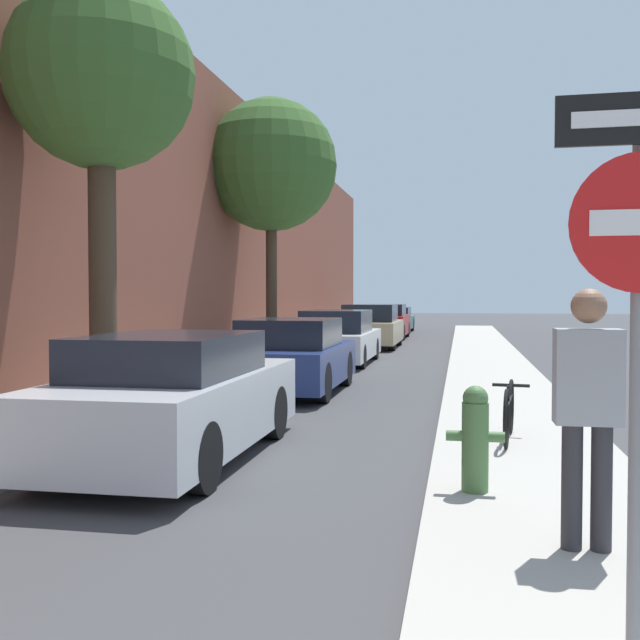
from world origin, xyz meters
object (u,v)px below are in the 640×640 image
(parked_car_white, at_px, (338,338))
(pedestrian, at_px, (588,402))
(street_tree_near, at_px, (101,81))
(bicycle, at_px, (509,411))
(parked_car_red, at_px, (385,322))
(parked_car_silver, at_px, (175,399))
(parked_car_navy, at_px, (292,357))
(street_tree_far, at_px, (271,166))
(fire_hydrant, at_px, (475,437))
(traffic_sign_post, at_px, (640,294))
(parked_car_champagne, at_px, (371,327))
(parked_car_teal, at_px, (394,320))

(parked_car_white, height_order, pedestrian, pedestrian)
(street_tree_near, height_order, bicycle, street_tree_near)
(parked_car_red, xyz_separation_m, street_tree_near, (-1.68, -21.60, 4.00))
(bicycle, bearing_deg, parked_car_silver, -155.37)
(parked_car_navy, distance_m, street_tree_near, 5.89)
(parked_car_red, distance_m, street_tree_far, 12.91)
(parked_car_silver, height_order, parked_car_white, parked_car_white)
(parked_car_silver, height_order, fire_hydrant, parked_car_silver)
(parked_car_red, relative_size, traffic_sign_post, 1.69)
(parked_car_white, bearing_deg, parked_car_champagne, 88.53)
(parked_car_white, xyz_separation_m, pedestrian, (4.02, -14.15, 0.44))
(street_tree_near, relative_size, street_tree_far, 0.86)
(parked_car_champagne, xyz_separation_m, traffic_sign_post, (3.80, -21.87, 1.09))
(parked_car_silver, relative_size, parked_car_navy, 1.08)
(parked_car_teal, distance_m, bicycle, 27.67)
(parked_car_silver, xyz_separation_m, bicycle, (3.62, 1.18, -0.21))
(parked_car_teal, bearing_deg, street_tree_near, -93.39)
(bicycle, bearing_deg, parked_car_navy, 135.56)
(parked_car_champagne, height_order, pedestrian, pedestrian)
(parked_car_silver, height_order, street_tree_near, street_tree_near)
(parked_car_navy, distance_m, parked_car_red, 17.67)
(parked_car_silver, distance_m, bicycle, 3.81)
(parked_car_champagne, height_order, parked_car_red, parked_car_champagne)
(street_tree_far, xyz_separation_m, pedestrian, (5.75, -13.89, -4.11))
(parked_car_red, bearing_deg, street_tree_near, -94.44)
(parked_car_champagne, distance_m, street_tree_near, 16.50)
(bicycle, bearing_deg, parked_car_white, 116.41)
(parked_car_white, distance_m, parked_car_teal, 16.97)
(parked_car_navy, height_order, street_tree_far, street_tree_far)
(parked_car_white, relative_size, parked_car_champagne, 1.07)
(parked_car_champagne, distance_m, traffic_sign_post, 22.22)
(fire_hydrant, bearing_deg, bicycle, 79.71)
(street_tree_far, height_order, bicycle, street_tree_far)
(bicycle, bearing_deg, pedestrian, -79.23)
(parked_car_white, height_order, parked_car_teal, parked_car_white)
(parked_car_silver, height_order, bicycle, parked_car_silver)
(parked_car_red, xyz_separation_m, fire_hydrant, (3.24, -24.50, -0.10))
(traffic_sign_post, height_order, bicycle, traffic_sign_post)
(fire_hydrant, relative_size, pedestrian, 0.53)
(parked_car_navy, height_order, bicycle, parked_car_navy)
(parked_car_teal, bearing_deg, parked_car_navy, -89.65)
(parked_car_navy, xyz_separation_m, fire_hydrant, (3.18, -6.83, -0.07))
(parked_car_white, relative_size, fire_hydrant, 4.92)
(traffic_sign_post, distance_m, bicycle, 5.57)
(bicycle, bearing_deg, street_tree_far, 124.97)
(traffic_sign_post, bearing_deg, pedestrian, 89.16)
(parked_car_silver, bearing_deg, fire_hydrant, -20.28)
(parked_car_silver, xyz_separation_m, street_tree_far, (-1.87, 11.36, 4.54))
(parked_car_silver, xyz_separation_m, pedestrian, (3.89, -2.53, 0.43))
(parked_car_champagne, bearing_deg, street_tree_far, -106.78)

